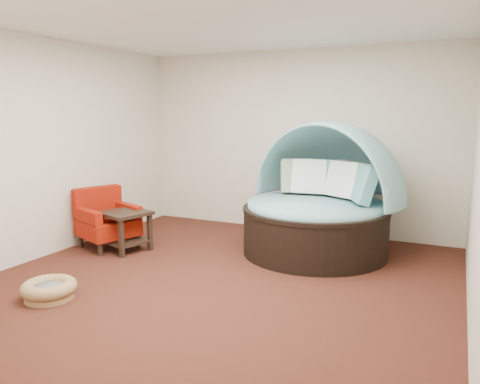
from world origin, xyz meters
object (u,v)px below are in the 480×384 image
at_px(canopy_daybed, 321,192).
at_px(side_table, 126,225).
at_px(pet_basket, 49,289).
at_px(red_armchair, 106,220).

distance_m(canopy_daybed, side_table, 2.66).
relative_size(canopy_daybed, pet_basket, 4.31).
bearing_deg(pet_basket, red_armchair, 113.26).
bearing_deg(red_armchair, canopy_daybed, 41.37).
distance_m(canopy_daybed, pet_basket, 3.49).
xyz_separation_m(pet_basket, red_armchair, (-0.74, 1.71, 0.28)).
bearing_deg(pet_basket, canopy_daybed, 53.80).
xyz_separation_m(canopy_daybed, pet_basket, (-2.02, -2.76, -0.71)).
height_order(canopy_daybed, red_armchair, canopy_daybed).
height_order(canopy_daybed, side_table, canopy_daybed).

